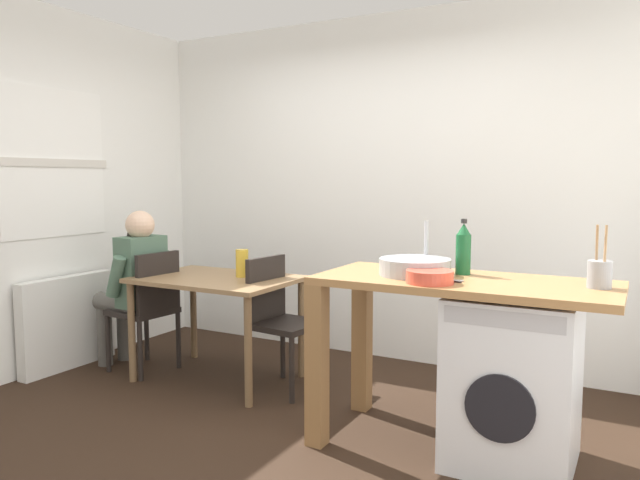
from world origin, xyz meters
name	(u,v)px	position (x,y,z in m)	size (l,w,h in m)	color
ground_plane	(270,436)	(0.00, 0.00, 0.00)	(5.46, 5.46, 0.00)	black
wall_back	(390,189)	(0.00, 1.75, 1.35)	(4.60, 0.10, 2.70)	white
wall_window_side	(14,190)	(-2.15, 0.00, 1.35)	(0.12, 3.80, 2.70)	white
radiator	(68,322)	(-2.02, 0.30, 0.35)	(0.10, 0.80, 0.70)	white
dining_table	(217,291)	(-0.86, 0.63, 0.64)	(1.10, 0.76, 0.74)	olive
chair_person_seat	(149,305)	(-1.40, 0.52, 0.51)	(0.44, 0.44, 0.90)	black
chair_opposite	(278,315)	(-0.38, 0.69, 0.51)	(0.44, 0.44, 0.90)	black
seated_person	(134,281)	(-1.56, 0.54, 0.67)	(0.52, 0.53, 1.20)	#595651
kitchen_counter	(423,305)	(0.77, 0.32, 0.76)	(1.50, 0.68, 0.92)	#9E7042
washing_machine	(513,380)	(1.25, 0.32, 0.43)	(0.60, 0.61, 0.86)	silver
sink_basin	(415,267)	(0.72, 0.32, 0.97)	(0.38, 0.38, 0.09)	#9EA0A5
tap	(426,246)	(0.72, 0.50, 1.06)	(0.02, 0.02, 0.28)	#B2B2B7
bottle_tall_green	(463,249)	(0.94, 0.47, 1.06)	(0.08, 0.08, 0.30)	#19592D
mixing_bowl	(430,276)	(0.87, 0.12, 0.96)	(0.23, 0.23, 0.06)	#D84C38
utensil_crock	(600,273)	(1.61, 0.37, 0.99)	(0.11, 0.11, 0.30)	gray
vase	(242,263)	(-0.71, 0.73, 0.84)	(0.09, 0.09, 0.20)	gold
scissors	(448,280)	(0.93, 0.22, 0.92)	(0.15, 0.06, 0.01)	#B2B2B7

